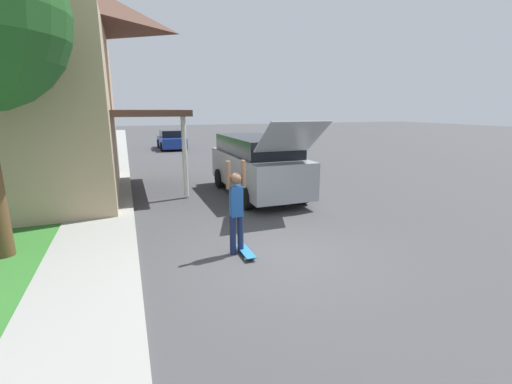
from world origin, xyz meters
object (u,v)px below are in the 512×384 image
(car_down_street, at_px, (171,140))
(skateboard, at_px, (246,251))
(suv_parked, at_px, (257,164))
(skateboarder, at_px, (236,207))

(car_down_street, bearing_deg, skateboard, -93.05)
(suv_parked, xyz_separation_m, skateboard, (-2.10, -4.84, -1.03))
(suv_parked, xyz_separation_m, skateboarder, (-2.25, -4.69, -0.07))
(suv_parked, distance_m, skateboard, 5.37)
(skateboarder, bearing_deg, skateboard, -45.12)
(car_down_street, height_order, skateboarder, skateboarder)
(suv_parked, height_order, car_down_street, suv_parked)
(car_down_street, xyz_separation_m, skateboarder, (-1.25, -20.50, 0.36))
(skateboard, bearing_deg, car_down_street, 86.95)
(car_down_street, height_order, skateboard, car_down_street)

